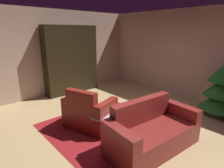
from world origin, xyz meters
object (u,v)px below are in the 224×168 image
at_px(armchair_red, 89,114).
at_px(bottle_on_table, 97,105).
at_px(bookshelf_unit, 75,61).
at_px(decorated_tree, 222,88).
at_px(book_stack_on_table, 105,109).
at_px(coffee_table, 106,113).
at_px(couch_red, 152,132).

height_order(armchair_red, bottle_on_table, armchair_red).
distance_m(bookshelf_unit, decorated_tree, 4.40).
relative_size(armchair_red, decorated_tree, 0.87).
bearing_deg(book_stack_on_table, armchair_red, -146.89).
height_order(bookshelf_unit, coffee_table, bookshelf_unit).
bearing_deg(coffee_table, bottle_on_table, -155.73).
bearing_deg(armchair_red, coffee_table, 26.79).
height_order(bookshelf_unit, decorated_tree, bookshelf_unit).
relative_size(bookshelf_unit, coffee_table, 2.80).
distance_m(couch_red, coffee_table, 1.03).
xyz_separation_m(couch_red, bottle_on_table, (-1.20, -0.32, 0.24)).
bearing_deg(armchair_red, bottle_on_table, 29.77).
xyz_separation_m(book_stack_on_table, bottle_on_table, (-0.14, -0.11, 0.09)).
bearing_deg(couch_red, coffee_table, -167.11).
distance_m(armchair_red, book_stack_on_table, 0.39).
height_order(couch_red, bottle_on_table, couch_red).
height_order(coffee_table, decorated_tree, decorated_tree).
distance_m(bookshelf_unit, book_stack_on_table, 2.89).
bearing_deg(armchair_red, couch_red, 16.80).
relative_size(bottle_on_table, decorated_tree, 0.22).
bearing_deg(book_stack_on_table, decorated_tree, 61.56).
relative_size(coffee_table, book_stack_on_table, 3.98).
height_order(armchair_red, book_stack_on_table, armchair_red).
bearing_deg(bottle_on_table, book_stack_on_table, 36.54).
height_order(bookshelf_unit, book_stack_on_table, bookshelf_unit).
xyz_separation_m(bookshelf_unit, decorated_tree, (4.06, 1.65, -0.38)).
distance_m(coffee_table, bottle_on_table, 0.27).
relative_size(bookshelf_unit, armchair_red, 1.88).
relative_size(armchair_red, bottle_on_table, 3.92).
distance_m(bookshelf_unit, armchair_red, 2.73).
bearing_deg(coffee_table, book_stack_on_table, 163.13).
distance_m(armchair_red, coffee_table, 0.41).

